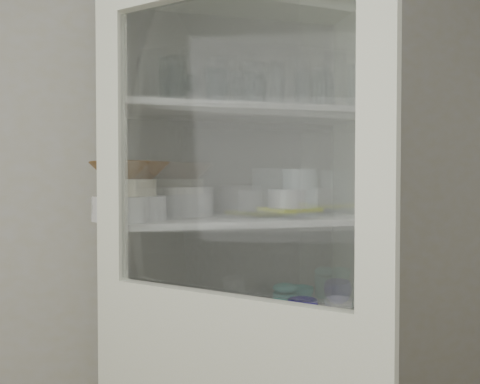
{
  "coord_description": "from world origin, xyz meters",
  "views": [
    {
      "loc": [
        -0.28,
        -0.57,
        1.41
      ],
      "look_at": [
        0.2,
        1.27,
        1.35
      ],
      "focal_mm": 38.0,
      "sensor_mm": 36.0,
      "label": 1
    }
  ],
  "objects": [
    {
      "name": "wall_back",
      "position": [
        0.0,
        1.5,
        1.3
      ],
      "size": [
        3.6,
        0.02,
        2.6
      ],
      "primitive_type": "cube",
      "color": "#9F9983",
      "rests_on": "ground"
    },
    {
      "name": "pantry_cabinet",
      "position": [
        0.2,
        1.34,
        0.94
      ],
      "size": [
        1.0,
        0.45,
        2.1
      ],
      "color": "silver",
      "rests_on": "floor"
    },
    {
      "name": "cupboard_door",
      "position": [
        0.02,
        0.73,
        0.87
      ],
      "size": [
        0.66,
        0.67,
        2.0
      ],
      "rotation": [
        0.0,
        0.0,
        -0.79
      ],
      "color": "silver",
      "rests_on": "floor"
    },
    {
      "name": "tumbler_0",
      "position": [
        -0.06,
        1.14,
        1.74
      ],
      "size": [
        0.08,
        0.08,
        0.15
      ],
      "primitive_type": "cylinder",
      "rotation": [
        0.0,
        0.0,
        -0.0
      ],
      "color": "silver",
      "rests_on": "shelf_glass"
    },
    {
      "name": "tumbler_1",
      "position": [
        -0.08,
        1.11,
        1.73
      ],
      "size": [
        0.08,
        0.08,
        0.14
      ],
      "primitive_type": "cylinder",
      "rotation": [
        0.0,
        0.0,
        0.24
      ],
      "color": "silver",
      "rests_on": "shelf_glass"
    },
    {
      "name": "tumbler_2",
      "position": [
        0.21,
        1.13,
        1.73
      ],
      "size": [
        0.09,
        0.09,
        0.14
      ],
      "primitive_type": "cylinder",
      "rotation": [
        0.0,
        0.0,
        -0.35
      ],
      "color": "silver",
      "rests_on": "shelf_glass"
    },
    {
      "name": "tumbler_3",
      "position": [
        0.08,
        1.15,
        1.74
      ],
      "size": [
        0.09,
        0.09,
        0.16
      ],
      "primitive_type": "cylinder",
      "rotation": [
        0.0,
        0.0,
        0.21
      ],
      "color": "silver",
      "rests_on": "shelf_glass"
    },
    {
      "name": "tumbler_4",
      "position": [
        0.29,
        1.14,
        1.74
      ],
      "size": [
        0.08,
        0.08,
        0.15
      ],
      "primitive_type": "cylinder",
      "rotation": [
        0.0,
        0.0,
        -0.08
      ],
      "color": "silver",
      "rests_on": "shelf_glass"
    },
    {
      "name": "tumbler_5",
      "position": [
        0.6,
        1.11,
        1.74
      ],
      "size": [
        0.09,
        0.09,
        0.15
      ],
      "primitive_type": "cylinder",
      "rotation": [
        0.0,
        0.0,
        -0.28
      ],
      "color": "silver",
      "rests_on": "shelf_glass"
    },
    {
      "name": "tumbler_6",
      "position": [
        0.49,
        1.16,
        1.73
      ],
      "size": [
        0.09,
        0.09,
        0.13
      ],
      "primitive_type": "cylinder",
      "rotation": [
        0.0,
        0.0,
        0.41
      ],
      "color": "silver",
      "rests_on": "shelf_glass"
    },
    {
      "name": "tumbler_7",
      "position": [
        -0.06,
        1.24,
        1.73
      ],
      "size": [
        0.08,
        0.08,
        0.14
      ],
      "primitive_type": "cylinder",
      "rotation": [
        0.0,
        0.0,
        0.12
      ],
      "color": "silver",
      "rests_on": "shelf_glass"
    },
    {
      "name": "tumbler_8",
      "position": [
        -0.05,
        1.27,
        1.74
      ],
      "size": [
        0.08,
        0.08,
        0.15
      ],
      "primitive_type": "cylinder",
      "rotation": [
        0.0,
        0.0,
        -0.02
      ],
      "color": "silver",
      "rests_on": "shelf_glass"
    },
    {
      "name": "tumbler_9",
      "position": [
        0.12,
        1.28,
        1.74
      ],
      "size": [
        0.08,
        0.08,
        0.15
      ],
      "primitive_type": "cylinder",
      "rotation": [
        0.0,
        0.0,
        -0.1
      ],
      "color": "silver",
      "rests_on": "shelf_glass"
    },
    {
      "name": "tumbler_10",
      "position": [
        0.26,
        1.24,
        1.72
      ],
      "size": [
        0.08,
        0.08,
        0.13
      ],
      "primitive_type": "cylinder",
      "rotation": [
        0.0,
        0.0,
        -0.25
      ],
      "color": "silver",
      "rests_on": "shelf_glass"
    },
    {
      "name": "tumbler_11",
      "position": [
        0.2,
        1.28,
        1.73
      ],
      "size": [
        0.08,
        0.08,
        0.14
      ],
      "primitive_type": "cylinder",
      "rotation": [
        0.0,
        0.0,
        -0.2
      ],
      "color": "silver",
      "rests_on": "shelf_glass"
    },
    {
      "name": "goblet_0",
      "position": [
        0.0,
        1.39,
        1.74
      ],
      "size": [
        0.07,
        0.07,
        0.16
      ],
      "primitive_type": null,
      "color": "silver",
      "rests_on": "shelf_glass"
    },
    {
      "name": "goblet_1",
      "position": [
        0.03,
        1.35,
        1.74
      ],
      "size": [
        0.07,
        0.07,
        0.15
      ],
      "primitive_type": null,
      "color": "silver",
      "rests_on": "shelf_glass"
    },
    {
      "name": "goblet_2",
      "position": [
        0.24,
        1.38,
        1.74
      ],
      "size": [
        0.07,
        0.07,
        0.16
      ],
      "primitive_type": null,
      "color": "silver",
      "rests_on": "shelf_glass"
    },
    {
      "name": "goblet_3",
      "position": [
        0.55,
        1.38,
        1.75
      ],
      "size": [
        0.08,
        0.08,
        0.17
      ],
      "primitive_type": null,
      "color": "silver",
      "rests_on": "shelf_glass"
    },
    {
      "name": "plate_stack_front",
      "position": [
        -0.21,
        1.22,
        1.3
      ],
      "size": [
        0.25,
        0.25,
        0.08
      ],
      "primitive_type": "cylinder",
      "color": "silver",
      "rests_on": "shelf_plates"
    },
    {
      "name": "plate_stack_back",
      "position": [
        0.02,
        1.39,
        1.32
      ],
      "size": [
        0.19,
        0.19,
        0.11
      ],
      "primitive_type": "cylinder",
      "color": "silver",
      "rests_on": "shelf_plates"
    },
    {
      "name": "cream_bowl",
      "position": [
        -0.21,
        1.22,
        1.37
      ],
      "size": [
        0.22,
        0.22,
        0.06
      ],
      "primitive_type": "cylinder",
      "rotation": [
        0.0,
        0.0,
        -0.2
      ],
      "color": "#F6EAC8",
      "rests_on": "plate_stack_front"
    },
    {
      "name": "terracotta_bowl",
      "position": [
        -0.21,
        1.22,
        1.43
      ],
      "size": [
        0.33,
        0.33,
        0.06
      ],
      "primitive_type": "imported",
      "rotation": [
        0.0,
        0.0,
        0.36
      ],
      "color": "#5F3512",
      "rests_on": "cream_bowl"
    },
    {
      "name": "glass_platter",
      "position": [
        0.4,
        1.27,
        1.27
      ],
      "size": [
        0.46,
        0.46,
        0.02
      ],
      "primitive_type": "cylinder",
      "rotation": [
        0.0,
        0.0,
        0.43
      ],
      "color": "silver",
      "rests_on": "shelf_plates"
    },
    {
      "name": "yellow_trivet",
      "position": [
        0.4,
        1.27,
        1.29
      ],
      "size": [
        0.23,
        0.23,
        0.01
      ],
      "primitive_type": "cube",
      "rotation": [
        0.0,
        0.0,
        0.3
      ],
      "color": "yellow",
      "rests_on": "glass_platter"
    },
    {
      "name": "white_ramekin",
      "position": [
        0.4,
        1.27,
        1.33
      ],
      "size": [
        0.2,
        0.2,
        0.07
      ],
      "primitive_type": "cylinder",
      "rotation": [
        0.0,
        0.0,
        -0.27
      ],
      "color": "silver",
      "rests_on": "yellow_trivet"
    },
    {
      "name": "grey_bowl_stack",
      "position": [
        0.44,
        1.26,
        1.35
      ],
      "size": [
        0.14,
        0.14,
        0.18
      ],
      "primitive_type": "cylinder",
      "color": "silver",
      "rests_on": "shelf_plates"
    },
    {
      "name": "mug_blue",
      "position": [
        0.42,
        1.19,
        0.91
      ],
      "size": [
        0.13,
        0.13,
        0.09
      ],
      "primitive_type": "imported",
      "rotation": [
        0.0,
        0.0,
        -0.14
      ],
      "color": "#110F93",
      "rests_on": "shelf_mugs"
    },
    {
      "name": "mug_teal",
      "position": [
        0.47,
        1.35,
        0.91
      ],
      "size": [
        0.13,
        0.13,
        0.1
      ],
      "primitive_type": "imported",
      "rotation": [
        0.0,
        0.0,
        -0.14
      ],
      "color": "teal",
      "rests_on": "shelf_mugs"
    },
    {
      "name": "mug_white",
      "position": [
        0.54,
        1.15,
        0.91
      ],
      "size": [
        0.12,
        0.12,
        0.1
      ],
      "primitive_type": "imported",
      "rotation": [
        0.0,
        0.0,
        0.1
      ],
      "color": "silver",
      "rests_on": "shelf_mugs"
    },
    {
      "name": "teal_jar",
      "position": [
        0.39,
        1.3,
        0.92
      ],
      "size": [
        0.1,
        0.1,
        0.12
      ],
      "color": "teal",
      "rests_on": "shelf_mugs"
    },
    {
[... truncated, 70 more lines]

